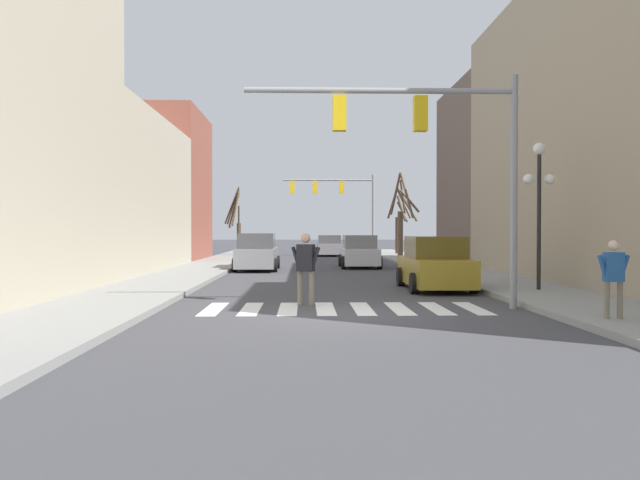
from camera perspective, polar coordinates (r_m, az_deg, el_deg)
name	(u,v)px	position (r m, az deg, el deg)	size (l,w,h in m)	color
ground_plane	(347,316)	(13.97, 2.52, -6.93)	(240.00, 240.00, 0.00)	#424247
sidewalk_left	(82,313)	(14.76, -20.91, -6.27)	(2.96, 90.00, 0.15)	gray
sidewalk_right	(607,311)	(15.50, 24.76, -5.95)	(2.96, 90.00, 0.15)	gray
building_row_left	(56,141)	(25.79, -23.00, 8.32)	(6.00, 35.56, 12.80)	#BCB299
building_row_right	(611,129)	(25.60, 25.08, 9.15)	(6.00, 31.06, 12.48)	tan
crosswalk_stripes	(344,309)	(15.20, 2.19, -6.28)	(6.75, 2.60, 0.01)	white
traffic_signal_near	(433,139)	(15.45, 10.33, 9.11)	(6.60, 0.28, 5.66)	gray
traffic_signal_far	(339,196)	(45.83, 1.78, 4.06)	(6.70, 0.28, 6.02)	gray
street_lamp_right_corner	(539,186)	(19.56, 19.40, 4.71)	(0.95, 0.36, 4.35)	black
car_driving_away_lane	(359,252)	(32.12, 3.62, -1.15)	(2.00, 4.18, 1.67)	silver
car_parked_left_mid	(435,265)	(20.30, 10.47, -2.26)	(2.03, 4.20, 1.71)	#A38423
car_driving_toward_lane	(257,253)	(30.03, -5.77, -1.20)	(2.05, 4.62, 1.77)	gray
car_parked_right_mid	(329,246)	(46.94, 0.85, -0.57)	(2.04, 4.56, 1.57)	gray
pedestrian_near_right_corner	(614,272)	(13.61, 25.25, -2.69)	(0.67, 0.22, 1.55)	#7A705B
pedestrian_on_right_sidewalk	(306,263)	(15.75, -1.32, -2.10)	(0.76, 0.38, 1.83)	#7A705B
street_tree_left_mid	(401,219)	(42.81, 7.45, 1.92)	(1.78, 2.46, 5.74)	brown
street_tree_right_near	(399,220)	(48.59, 7.26, 1.78)	(2.16, 2.19, 5.11)	#473828
street_tree_left_far	(237,224)	(45.59, -7.64, 1.49)	(1.21, 2.64, 4.94)	#473828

